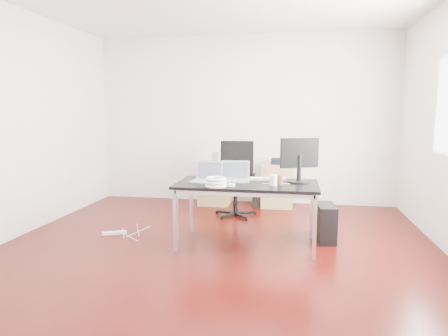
% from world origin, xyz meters
% --- Properties ---
extents(room_shell, '(5.00, 5.00, 5.00)m').
position_xyz_m(room_shell, '(0.04, 0.00, 1.40)').
color(room_shell, '#320805').
rests_on(room_shell, ground).
extents(desk, '(1.60, 0.80, 0.73)m').
position_xyz_m(desk, '(0.32, 0.23, 0.68)').
color(desk, black).
rests_on(desk, ground).
extents(office_chair, '(0.51, 0.53, 1.08)m').
position_xyz_m(office_chair, '(-0.00, 1.57, 0.61)').
color(office_chair, black).
rests_on(office_chair, ground).
extents(filing_cabinet_left, '(0.50, 0.50, 0.70)m').
position_xyz_m(filing_cabinet_left, '(-0.45, 2.23, 0.35)').
color(filing_cabinet_left, tan).
rests_on(filing_cabinet_left, ground).
extents(filing_cabinet_right, '(0.50, 0.50, 0.70)m').
position_xyz_m(filing_cabinet_right, '(0.59, 2.23, 0.35)').
color(filing_cabinet_right, tan).
rests_on(filing_cabinet_right, ground).
extents(pc_tower, '(0.25, 0.47, 0.44)m').
position_xyz_m(pc_tower, '(1.23, 0.55, 0.22)').
color(pc_tower, black).
rests_on(pc_tower, ground).
extents(wastebasket, '(0.27, 0.27, 0.28)m').
position_xyz_m(wastebasket, '(0.30, 2.19, 0.14)').
color(wastebasket, black).
rests_on(wastebasket, ground).
extents(power_strip, '(0.30, 0.18, 0.04)m').
position_xyz_m(power_strip, '(-1.37, 0.33, 0.02)').
color(power_strip, white).
rests_on(power_strip, ground).
extents(laptop_left, '(0.37, 0.30, 0.23)m').
position_xyz_m(laptop_left, '(-0.14, 0.23, 0.79)').
color(laptop_left, silver).
rests_on(laptop_left, desk).
extents(laptop_right, '(0.35, 0.28, 0.23)m').
position_xyz_m(laptop_right, '(0.17, 0.31, 0.79)').
color(laptop_right, silver).
rests_on(laptop_right, desk).
extents(monitor, '(0.43, 0.26, 0.51)m').
position_xyz_m(monitor, '(0.90, 0.38, 1.01)').
color(monitor, black).
rests_on(monitor, desk).
extents(keyboard, '(0.45, 0.20, 0.02)m').
position_xyz_m(keyboard, '(0.53, 0.49, 0.74)').
color(keyboard, white).
rests_on(keyboard, desk).
extents(cup_white, '(0.08, 0.08, 0.12)m').
position_xyz_m(cup_white, '(0.63, 0.11, 0.79)').
color(cup_white, white).
rests_on(cup_white, desk).
extents(cup_brown, '(0.09, 0.09, 0.10)m').
position_xyz_m(cup_brown, '(0.69, 0.21, 0.78)').
color(cup_brown, '#572E1D').
rests_on(cup_brown, desk).
extents(cable_coil, '(0.24, 0.24, 0.11)m').
position_xyz_m(cable_coil, '(0.03, -0.08, 0.78)').
color(cable_coil, white).
rests_on(cable_coil, desk).
extents(power_adapter, '(0.08, 0.08, 0.03)m').
position_xyz_m(power_adapter, '(0.18, -0.01, 0.74)').
color(power_adapter, white).
rests_on(power_adapter, desk).
extents(speaker, '(0.09, 0.08, 0.18)m').
position_xyz_m(speaker, '(-0.43, 2.17, 0.79)').
color(speaker, '#9E9E9E').
rests_on(speaker, filing_cabinet_left).
extents(navy_garment, '(0.31, 0.25, 0.09)m').
position_xyz_m(navy_garment, '(0.64, 2.20, 0.74)').
color(navy_garment, black).
rests_on(navy_garment, filing_cabinet_right).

